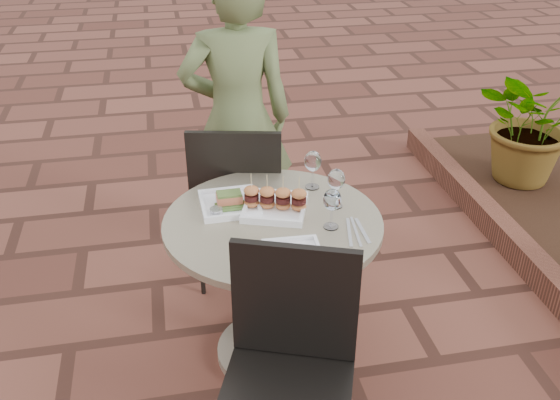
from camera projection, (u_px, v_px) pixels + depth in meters
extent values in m
plane|color=brown|center=(245.00, 325.00, 3.07)|extent=(60.00, 60.00, 0.00)
cylinder|color=gray|center=(274.00, 349.00, 2.90)|extent=(0.52, 0.52, 0.04)
cylinder|color=gray|center=(273.00, 293.00, 2.73)|extent=(0.08, 0.08, 0.70)
cylinder|color=tan|center=(273.00, 223.00, 2.55)|extent=(0.90, 0.90, 0.03)
cube|color=black|center=(240.00, 202.00, 3.23)|extent=(0.52, 0.52, 0.03)
cube|color=black|center=(235.00, 177.00, 2.93)|extent=(0.44, 0.12, 0.46)
cylinder|color=black|center=(277.00, 220.00, 3.50)|extent=(0.02, 0.02, 0.44)
cylinder|color=black|center=(210.00, 220.00, 3.51)|extent=(0.02, 0.02, 0.44)
cylinder|color=black|center=(275.00, 260.00, 3.17)|extent=(0.02, 0.02, 0.44)
cylinder|color=black|center=(201.00, 259.00, 3.18)|extent=(0.02, 0.02, 0.44)
cube|color=black|center=(285.00, 398.00, 2.09)|extent=(0.57, 0.57, 0.03)
cube|color=black|center=(295.00, 302.00, 2.14)|extent=(0.42, 0.18, 0.46)
cylinder|color=black|center=(244.00, 396.00, 2.40)|extent=(0.02, 0.02, 0.44)
imported|color=#576437|center=(237.00, 120.00, 3.26)|extent=(0.60, 0.40, 1.61)
cube|color=white|center=(230.00, 205.00, 2.63)|extent=(0.25, 0.25, 0.01)
cube|color=#D06B49|center=(229.00, 198.00, 2.62)|extent=(0.11, 0.07, 0.03)
cube|color=#4A602B|center=(229.00, 194.00, 2.60)|extent=(0.10, 0.07, 0.01)
cube|color=white|center=(275.00, 209.00, 2.60)|extent=(0.32, 0.32, 0.01)
cube|color=white|center=(293.00, 257.00, 2.31)|extent=(0.22, 0.22, 0.01)
ellipsoid|color=#DB5A7B|center=(287.00, 263.00, 2.25)|extent=(0.04, 0.03, 0.02)
cylinder|color=white|center=(331.00, 226.00, 2.49)|extent=(0.06, 0.06, 0.00)
cylinder|color=white|center=(331.00, 218.00, 2.47)|extent=(0.01, 0.01, 0.08)
ellipsoid|color=white|center=(332.00, 200.00, 2.43)|extent=(0.07, 0.07, 0.09)
cylinder|color=white|center=(332.00, 201.00, 2.43)|extent=(0.06, 0.06, 0.04)
cylinder|color=white|center=(312.00, 187.00, 2.78)|extent=(0.06, 0.06, 0.00)
cylinder|color=white|center=(312.00, 179.00, 2.76)|extent=(0.01, 0.01, 0.08)
ellipsoid|color=white|center=(313.00, 161.00, 2.72)|extent=(0.08, 0.08, 0.09)
cylinder|color=white|center=(335.00, 206.00, 2.64)|extent=(0.06, 0.06, 0.00)
cylinder|color=white|center=(335.00, 197.00, 2.62)|extent=(0.01, 0.01, 0.08)
ellipsoid|color=white|center=(336.00, 179.00, 2.57)|extent=(0.07, 0.07, 0.09)
cylinder|color=silver|center=(216.00, 213.00, 2.55)|extent=(0.06, 0.06, 0.04)
cube|color=brown|center=(514.00, 244.00, 3.56)|extent=(0.12, 3.00, 0.15)
imported|color=#33662D|center=(533.00, 120.00, 4.09)|extent=(0.92, 0.85, 0.84)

